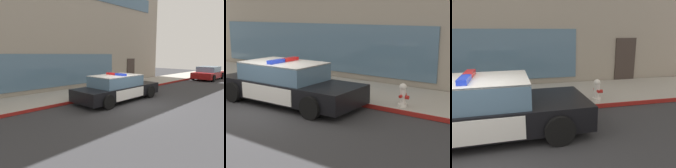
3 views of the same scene
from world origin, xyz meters
The scene contains 7 objects.
ground centered at (0.00, 0.00, 0.00)m, with size 48.00×48.00×0.00m, color #303033.
sidewalk centered at (0.00, 3.69, 0.07)m, with size 48.00×3.09×0.15m, color #A39E93.
curb_red_paint centered at (0.00, 2.13, 0.08)m, with size 28.80×0.04×0.14m, color maroon.
storefront_building centered at (0.12, 9.39, 4.82)m, with size 20.31×8.31×9.64m.
police_cruiser centered at (0.20, 1.07, 0.68)m, with size 5.18×2.18×1.49m.
fire_hydrant centered at (3.73, 2.48, 0.50)m, with size 0.34×0.39×0.73m.
car_down_street centered at (13.04, 0.88, 0.63)m, with size 4.50×2.19×1.29m.
Camera 1 is at (-7.19, -6.05, 2.47)m, focal length 30.76 mm.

